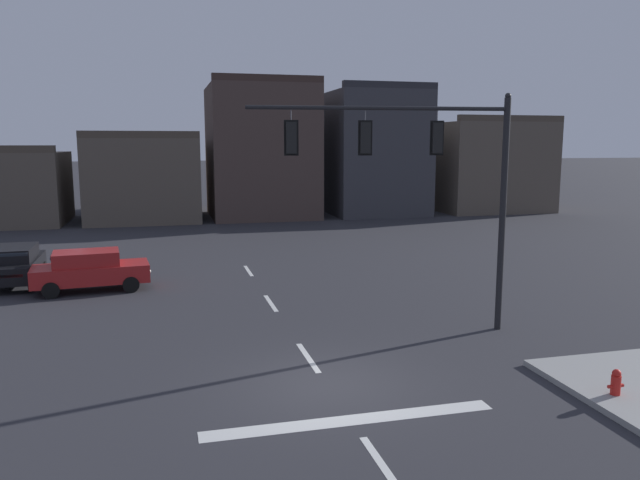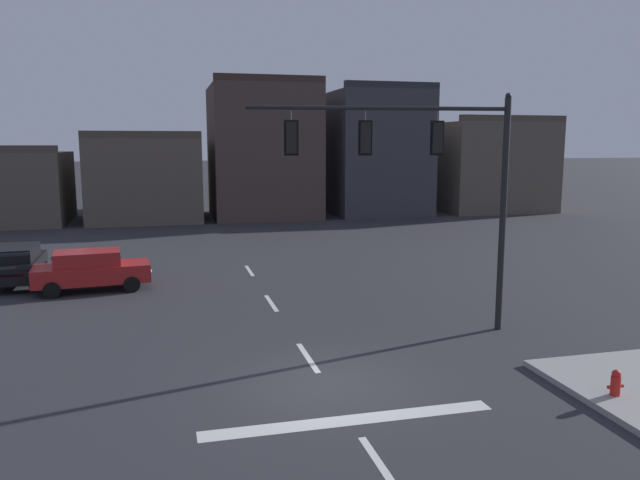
{
  "view_description": "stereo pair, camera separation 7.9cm",
  "coord_description": "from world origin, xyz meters",
  "px_view_note": "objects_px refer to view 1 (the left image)",
  "views": [
    {
      "loc": [
        -3.7,
        -13.77,
        5.82
      ],
      "look_at": [
        0.75,
        3.61,
        2.99
      ],
      "focal_mm": 34.61,
      "sensor_mm": 36.0,
      "label": 1
    },
    {
      "loc": [
        -3.62,
        -13.79,
        5.82
      ],
      "look_at": [
        0.75,
        3.61,
        2.99
      ],
      "focal_mm": 34.61,
      "sensor_mm": 36.0,
      "label": 2
    }
  ],
  "objects_px": {
    "car_lot_middle": "(90,270)",
    "fire_hydrant": "(616,387)",
    "signal_mast_near_side": "(425,166)",
    "car_lot_nearside": "(15,264)"
  },
  "relations": [
    {
      "from": "car_lot_middle",
      "to": "fire_hydrant",
      "type": "bearing_deg",
      "value": -48.13
    },
    {
      "from": "signal_mast_near_side",
      "to": "car_lot_middle",
      "type": "distance_m",
      "value": 14.1
    },
    {
      "from": "signal_mast_near_side",
      "to": "fire_hydrant",
      "type": "bearing_deg",
      "value": -69.95
    },
    {
      "from": "car_lot_nearside",
      "to": "fire_hydrant",
      "type": "relative_size",
      "value": 6.0
    },
    {
      "from": "car_lot_nearside",
      "to": "car_lot_middle",
      "type": "bearing_deg",
      "value": -31.98
    },
    {
      "from": "signal_mast_near_side",
      "to": "car_lot_middle",
      "type": "relative_size",
      "value": 1.72
    },
    {
      "from": "car_lot_nearside",
      "to": "car_lot_middle",
      "type": "distance_m",
      "value": 3.71
    },
    {
      "from": "signal_mast_near_side",
      "to": "car_lot_middle",
      "type": "height_order",
      "value": "signal_mast_near_side"
    },
    {
      "from": "signal_mast_near_side",
      "to": "car_lot_nearside",
      "type": "relative_size",
      "value": 1.75
    },
    {
      "from": "car_lot_nearside",
      "to": "signal_mast_near_side",
      "type": "bearing_deg",
      "value": -36.73
    }
  ]
}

